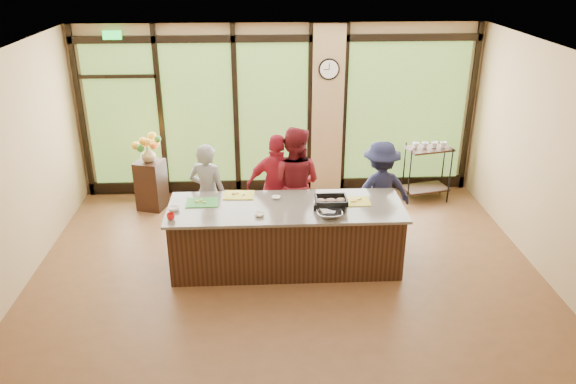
{
  "coord_description": "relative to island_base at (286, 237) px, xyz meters",
  "views": [
    {
      "loc": [
        -0.32,
        -6.57,
        4.15
      ],
      "look_at": [
        0.03,
        0.4,
        1.08
      ],
      "focal_mm": 35.0,
      "sensor_mm": 36.0,
      "label": 1
    }
  ],
  "objects": [
    {
      "name": "floor",
      "position": [
        0.0,
        -0.3,
        -0.44
      ],
      "size": [
        7.0,
        7.0,
        0.0
      ],
      "primitive_type": "plane",
      "color": "brown",
      "rests_on": "ground"
    },
    {
      "name": "ceiling",
      "position": [
        0.0,
        -0.3,
        2.56
      ],
      "size": [
        7.0,
        7.0,
        0.0
      ],
      "primitive_type": "plane",
      "rotation": [
        3.14,
        0.0,
        0.0
      ],
      "color": "white",
      "rests_on": "back_wall"
    },
    {
      "name": "back_wall",
      "position": [
        0.0,
        2.7,
        1.06
      ],
      "size": [
        7.0,
        0.0,
        7.0
      ],
      "primitive_type": "plane",
      "rotation": [
        1.57,
        0.0,
        0.0
      ],
      "color": "tan",
      "rests_on": "floor"
    },
    {
      "name": "left_wall",
      "position": [
        -3.5,
        -0.3,
        1.06
      ],
      "size": [
        0.0,
        6.0,
        6.0
      ],
      "primitive_type": "plane",
      "rotation": [
        1.57,
        0.0,
        1.57
      ],
      "color": "tan",
      "rests_on": "floor"
    },
    {
      "name": "right_wall",
      "position": [
        3.5,
        -0.3,
        1.06
      ],
      "size": [
        0.0,
        6.0,
        6.0
      ],
      "primitive_type": "plane",
      "rotation": [
        1.57,
        0.0,
        -1.57
      ],
      "color": "tan",
      "rests_on": "floor"
    },
    {
      "name": "window_wall",
      "position": [
        0.16,
        2.65,
        0.95
      ],
      "size": [
        6.9,
        0.12,
        3.0
      ],
      "color": "tan",
      "rests_on": "floor"
    },
    {
      "name": "island_base",
      "position": [
        0.0,
        0.0,
        0.0
      ],
      "size": [
        3.1,
        1.0,
        0.88
      ],
      "primitive_type": "cube",
      "color": "#321B10",
      "rests_on": "floor"
    },
    {
      "name": "countertop",
      "position": [
        0.0,
        0.0,
        0.46
      ],
      "size": [
        3.2,
        1.1,
        0.04
      ],
      "primitive_type": "cube",
      "color": "gray",
      "rests_on": "island_base"
    },
    {
      "name": "wall_clock",
      "position": [
        0.85,
        2.57,
        1.81
      ],
      "size": [
        0.36,
        0.04,
        0.36
      ],
      "color": "black",
      "rests_on": "window_wall"
    },
    {
      "name": "cook_left",
      "position": [
        -1.12,
        0.77,
        0.35
      ],
      "size": [
        0.67,
        0.55,
        1.57
      ],
      "primitive_type": "imported",
      "rotation": [
        0.0,
        0.0,
        2.8
      ],
      "color": "gray",
      "rests_on": "floor"
    },
    {
      "name": "cook_midleft",
      "position": [
        0.16,
        0.85,
        0.45
      ],
      "size": [
        1.04,
        0.93,
        1.78
      ],
      "primitive_type": "imported",
      "rotation": [
        0.0,
        0.0,
        2.79
      ],
      "color": "maroon",
      "rests_on": "floor"
    },
    {
      "name": "cook_midright",
      "position": [
        -0.08,
        0.81,
        0.4
      ],
      "size": [
        1.05,
        0.66,
        1.67
      ],
      "primitive_type": "imported",
      "rotation": [
        0.0,
        0.0,
        2.87
      ],
      "color": "maroon",
      "rests_on": "floor"
    },
    {
      "name": "cook_right",
      "position": [
        1.45,
        0.78,
        0.33
      ],
      "size": [
        1.08,
        0.74,
        1.55
      ],
      "primitive_type": "imported",
      "rotation": [
        0.0,
        0.0,
        3.31
      ],
      "color": "#191B38",
      "rests_on": "floor"
    },
    {
      "name": "roasting_pan",
      "position": [
        0.6,
        -0.07,
        0.52
      ],
      "size": [
        0.49,
        0.43,
        0.07
      ],
      "primitive_type": "cube",
      "rotation": [
        0.0,
        0.0,
        -0.29
      ],
      "color": "black",
      "rests_on": "countertop"
    },
    {
      "name": "mixing_bowl",
      "position": [
        0.55,
        -0.35,
        0.52
      ],
      "size": [
        0.34,
        0.34,
        0.08
      ],
      "primitive_type": "imported",
      "rotation": [
        0.0,
        0.0,
        0.02
      ],
      "color": "silver",
      "rests_on": "countertop"
    },
    {
      "name": "cutting_board_left",
      "position": [
        -1.14,
        0.16,
        0.49
      ],
      "size": [
        0.44,
        0.33,
        0.01
      ],
      "primitive_type": "cube",
      "rotation": [
        0.0,
        0.0,
        0.02
      ],
      "color": "green",
      "rests_on": "countertop"
    },
    {
      "name": "cutting_board_center",
      "position": [
        -0.65,
        0.39,
        0.49
      ],
      "size": [
        0.44,
        0.34,
        0.01
      ],
      "primitive_type": "cube",
      "rotation": [
        0.0,
        0.0,
        -0.05
      ],
      "color": "gold",
      "rests_on": "countertop"
    },
    {
      "name": "cutting_board_right",
      "position": [
        0.95,
        0.09,
        0.49
      ],
      "size": [
        0.42,
        0.32,
        0.01
      ],
      "primitive_type": "cube",
      "rotation": [
        0.0,
        0.0,
        -0.0
      ],
      "color": "gold",
      "rests_on": "countertop"
    },
    {
      "name": "prep_bowl_near",
      "position": [
        -1.5,
        -0.06,
        0.5
      ],
      "size": [
        0.17,
        0.17,
        0.05
      ],
      "primitive_type": "imported",
      "rotation": [
        0.0,
        0.0,
        0.09
      ],
      "color": "white",
      "rests_on": "countertop"
    },
    {
      "name": "prep_bowl_mid",
      "position": [
        -0.36,
        -0.29,
        0.5
      ],
      "size": [
        0.15,
        0.15,
        0.04
      ],
      "primitive_type": "imported",
      "rotation": [
        0.0,
        0.0,
        -0.21
      ],
      "color": "white",
      "rests_on": "countertop"
    },
    {
      "name": "prep_bowl_far",
      "position": [
        -0.13,
        0.26,
        0.5
      ],
      "size": [
        0.14,
        0.14,
        0.03
      ],
      "primitive_type": "imported",
      "rotation": [
        0.0,
        0.0,
        -0.18
      ],
      "color": "white",
      "rests_on": "countertop"
    },
    {
      "name": "red_ramekin",
      "position": [
        -1.5,
        -0.33,
        0.52
      ],
      "size": [
        0.13,
        0.13,
        0.08
      ],
      "primitive_type": "imported",
      "rotation": [
        0.0,
        0.0,
        0.29
      ],
      "color": "red",
      "rests_on": "countertop"
    },
    {
      "name": "flower_stand",
      "position": [
        -2.2,
        2.03,
        -0.01
      ],
      "size": [
        0.53,
        0.53,
        0.85
      ],
      "primitive_type": "cube",
      "rotation": [
        0.0,
        0.0,
        -0.29
      ],
      "color": "#321B10",
      "rests_on": "floor"
    },
    {
      "name": "flower_vase",
      "position": [
        -2.2,
        2.03,
        0.54
      ],
      "size": [
        0.29,
        0.29,
        0.26
      ],
      "primitive_type": "imported",
      "rotation": [
        0.0,
        0.0,
        0.23
      ],
      "color": "#9C8555",
      "rests_on": "flower_stand"
    },
    {
      "name": "bar_cart",
      "position": [
        2.58,
        2.17,
        0.19
      ],
      "size": [
        0.85,
        0.61,
        1.06
      ],
      "rotation": [
        0.0,
        0.0,
        0.23
      ],
      "color": "#321B10",
      "rests_on": "floor"
    }
  ]
}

